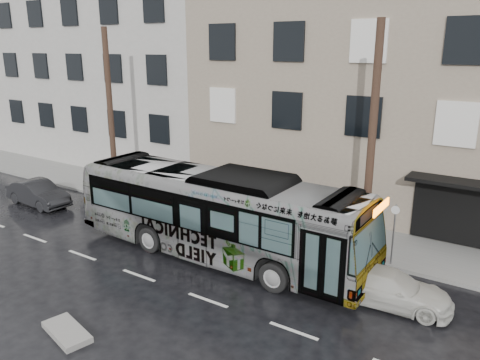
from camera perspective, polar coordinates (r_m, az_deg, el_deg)
The scene contains 11 objects.
ground at distance 19.71m, azimuth -7.01°, elevation -8.68°, with size 120.00×120.00×0.00m, color black.
sidewalk at distance 23.32m, azimuth 0.76°, elevation -4.37°, with size 90.00×3.60×0.15m, color gray.
building_taupe at distance 27.24m, azimuth 19.05°, elevation 9.46°, with size 20.00×12.00×11.00m, color gray.
building_grey at distance 40.68m, azimuth -14.22°, elevation 15.23°, with size 26.00×15.00×16.00m, color #B6B3AC.
utility_pole_front at distance 18.00m, azimuth 15.73°, elevation 4.06°, with size 0.30×0.30×9.00m, color #3D281E.
utility_pole_rear at distance 25.82m, azimuth -15.50°, elevation 7.53°, with size 0.30×0.30×9.00m, color #3D281E.
sign_post at distance 18.65m, azimuth 18.19°, elevation -6.35°, with size 0.06×0.06×2.40m, color slate.
bus at distance 18.65m, azimuth -2.77°, elevation -4.12°, with size 2.99×12.78×3.56m, color #B2B2B2.
white_sedan at distance 16.41m, azimuth 17.65°, elevation -12.40°, with size 1.64×4.03×1.17m, color silver.
dark_sedan at distance 27.11m, azimuth -23.39°, elevation -1.49°, with size 1.40×4.03×1.33m, color black.
slush_pile at distance 15.33m, azimuth -20.36°, elevation -16.97°, with size 1.80×0.80×0.18m, color gray.
Camera 1 is at (11.74, -13.56, 8.17)m, focal length 35.00 mm.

